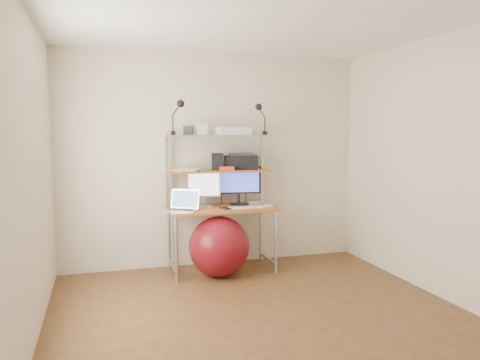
# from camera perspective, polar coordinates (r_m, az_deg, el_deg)

# --- Properties ---
(room) EXTENTS (3.60, 3.60, 3.60)m
(room) POSITION_cam_1_polar(r_m,az_deg,el_deg) (3.85, 3.09, 0.85)
(room) COLOR brown
(room) RESTS_ON ground
(computer_desk) EXTENTS (1.20, 0.60, 1.57)m
(computer_desk) POSITION_cam_1_polar(r_m,az_deg,el_deg) (5.32, -2.44, -0.92)
(computer_desk) COLOR #C77526
(computer_desk) RESTS_ON ground
(desktop) EXTENTS (1.20, 0.60, 0.00)m
(desktop) POSITION_cam_1_polar(r_m,az_deg,el_deg) (5.29, -2.26, -3.32)
(desktop) COLOR #C77526
(desktop) RESTS_ON computer_desk
(mid_shelf) EXTENTS (1.18, 0.34, 0.00)m
(mid_shelf) POSITION_cam_1_polar(r_m,az_deg,el_deg) (5.36, -2.63, 1.24)
(mid_shelf) COLOR #C77526
(mid_shelf) RESTS_ON computer_desk
(top_shelf) EXTENTS (1.18, 0.34, 0.00)m
(top_shelf) POSITION_cam_1_polar(r_m,az_deg,el_deg) (5.34, -2.65, 5.52)
(top_shelf) COLOR #B1B1B6
(top_shelf) RESTS_ON computer_desk
(floor) EXTENTS (3.60, 3.60, 0.00)m
(floor) POSITION_cam_1_polar(r_m,az_deg,el_deg) (4.16, 2.98, -16.57)
(floor) COLOR brown
(floor) RESTS_ON ground
(wall_outlet) EXTENTS (0.08, 0.01, 0.12)m
(wall_outlet) POSITION_cam_1_polar(r_m,az_deg,el_deg) (5.95, 4.91, -6.59)
(wall_outlet) COLOR silver
(wall_outlet) RESTS_ON room
(monitor_silver) EXTENTS (0.38, 0.15, 0.43)m
(monitor_silver) POSITION_cam_1_polar(r_m,az_deg,el_deg) (5.30, -4.44, -0.84)
(monitor_silver) COLOR #ADADB2
(monitor_silver) RESTS_ON desktop
(monitor_black) EXTENTS (0.52, 0.17, 0.52)m
(monitor_black) POSITION_cam_1_polar(r_m,az_deg,el_deg) (5.42, -0.18, -0.28)
(monitor_black) COLOR black
(monitor_black) RESTS_ON desktop
(laptop) EXTENTS (0.41, 0.38, 0.28)m
(laptop) POSITION_cam_1_polar(r_m,az_deg,el_deg) (5.10, -6.87, -3.17)
(laptop) COLOR silver
(laptop) RESTS_ON desktop
(keyboard) EXTENTS (0.39, 0.14, 0.01)m
(keyboard) POSITION_cam_1_polar(r_m,az_deg,el_deg) (5.23, 0.75, -3.35)
(keyboard) COLOR silver
(keyboard) RESTS_ON desktop
(mouse) EXTENTS (0.09, 0.07, 0.02)m
(mouse) POSITION_cam_1_polar(r_m,az_deg,el_deg) (5.31, 3.49, -3.14)
(mouse) COLOR silver
(mouse) RESTS_ON desktop
(mac_mini) EXTENTS (0.24, 0.24, 0.04)m
(mac_mini) POSITION_cam_1_polar(r_m,az_deg,el_deg) (5.52, 1.96, -2.70)
(mac_mini) COLOR silver
(mac_mini) RESTS_ON desktop
(phone) EXTENTS (0.11, 0.15, 0.01)m
(phone) POSITION_cam_1_polar(r_m,az_deg,el_deg) (5.18, -1.80, -3.45)
(phone) COLOR black
(phone) RESTS_ON desktop
(printer) EXTENTS (0.44, 0.35, 0.19)m
(printer) POSITION_cam_1_polar(r_m,az_deg,el_deg) (5.47, 0.08, 2.25)
(printer) COLOR black
(printer) RESTS_ON mid_shelf
(nas_cube) EXTENTS (0.16, 0.16, 0.19)m
(nas_cube) POSITION_cam_1_polar(r_m,az_deg,el_deg) (5.35, -2.75, 2.27)
(nas_cube) COLOR black
(nas_cube) RESTS_ON mid_shelf
(red_box) EXTENTS (0.18, 0.13, 0.05)m
(red_box) POSITION_cam_1_polar(r_m,az_deg,el_deg) (5.27, -1.63, 1.41)
(red_box) COLOR #C03D1E
(red_box) RESTS_ON mid_shelf
(scanner) EXTENTS (0.41, 0.28, 0.10)m
(scanner) POSITION_cam_1_polar(r_m,az_deg,el_deg) (5.37, -1.00, 6.04)
(scanner) COLOR silver
(scanner) RESTS_ON top_shelf
(box_white) EXTENTS (0.12, 0.10, 0.13)m
(box_white) POSITION_cam_1_polar(r_m,az_deg,el_deg) (5.26, -4.71, 6.22)
(box_white) COLOR silver
(box_white) RESTS_ON top_shelf
(box_grey) EXTENTS (0.13, 0.13, 0.10)m
(box_grey) POSITION_cam_1_polar(r_m,az_deg,el_deg) (5.27, -6.29, 6.04)
(box_grey) COLOR #2C2B2E
(box_grey) RESTS_ON top_shelf
(clip_lamp_left) EXTENTS (0.15, 0.08, 0.38)m
(clip_lamp_left) POSITION_cam_1_polar(r_m,az_deg,el_deg) (5.18, -7.44, 8.54)
(clip_lamp_left) COLOR black
(clip_lamp_left) RESTS_ON top_shelf
(clip_lamp_right) EXTENTS (0.14, 0.08, 0.36)m
(clip_lamp_right) POSITION_cam_1_polar(r_m,az_deg,el_deg) (5.42, 2.44, 8.29)
(clip_lamp_right) COLOR black
(clip_lamp_right) RESTS_ON top_shelf
(exercise_ball) EXTENTS (0.67, 0.67, 0.67)m
(exercise_ball) POSITION_cam_1_polar(r_m,az_deg,el_deg) (5.18, -2.55, -8.11)
(exercise_ball) COLOR maroon
(exercise_ball) RESTS_ON floor
(paper_stack) EXTENTS (0.38, 0.41, 0.02)m
(paper_stack) POSITION_cam_1_polar(r_m,az_deg,el_deg) (5.28, -6.59, 1.26)
(paper_stack) COLOR white
(paper_stack) RESTS_ON mid_shelf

